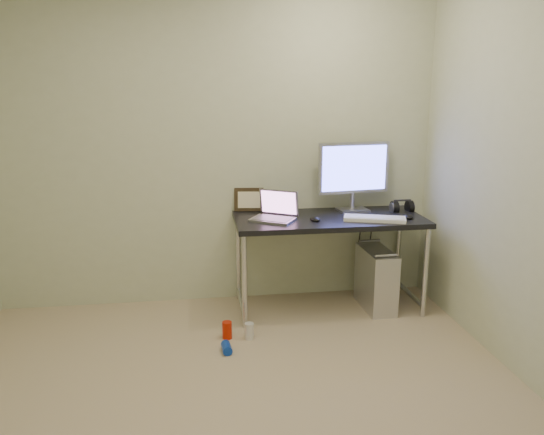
% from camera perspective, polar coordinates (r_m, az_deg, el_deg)
% --- Properties ---
extents(floor, '(3.50, 3.50, 0.00)m').
position_cam_1_polar(floor, '(3.02, -3.85, -21.27)').
color(floor, tan).
rests_on(floor, ground).
extents(wall_back, '(3.50, 0.02, 2.50)m').
position_cam_1_polar(wall_back, '(4.24, -5.96, 7.26)').
color(wall_back, beige).
rests_on(wall_back, ground).
extents(desk, '(1.46, 0.64, 0.75)m').
position_cam_1_polar(desk, '(4.16, 6.15, -1.09)').
color(desk, black).
rests_on(desk, ground).
extents(tower_computer, '(0.22, 0.47, 0.51)m').
position_cam_1_polar(tower_computer, '(4.34, 11.12, -6.49)').
color(tower_computer, silver).
rests_on(tower_computer, ground).
extents(cable_a, '(0.01, 0.16, 0.69)m').
position_cam_1_polar(cable_a, '(4.57, 9.26, -3.26)').
color(cable_a, black).
rests_on(cable_a, ground).
extents(cable_b, '(0.02, 0.11, 0.71)m').
position_cam_1_polar(cable_b, '(4.59, 10.40, -3.52)').
color(cable_b, black).
rests_on(cable_b, ground).
extents(can_red, '(0.08, 0.08, 0.12)m').
position_cam_1_polar(can_red, '(3.84, -4.85, -11.98)').
color(can_red, red).
rests_on(can_red, ground).
extents(can_white, '(0.08, 0.08, 0.12)m').
position_cam_1_polar(can_white, '(3.83, -2.46, -12.10)').
color(can_white, silver).
rests_on(can_white, ground).
extents(can_blue, '(0.07, 0.12, 0.06)m').
position_cam_1_polar(can_blue, '(3.67, -4.90, -13.79)').
color(can_blue, '#0F39B7').
rests_on(can_blue, ground).
extents(laptop, '(0.40, 0.38, 0.22)m').
position_cam_1_polar(laptop, '(4.03, 0.34, 0.51)').
color(laptop, '#A7A6AD').
rests_on(laptop, desk).
extents(monitor, '(0.59, 0.20, 0.56)m').
position_cam_1_polar(monitor, '(4.31, 8.79, 4.96)').
color(monitor, '#A7A6AD').
rests_on(monitor, desk).
extents(keyboard, '(0.48, 0.29, 0.03)m').
position_cam_1_polar(keyboard, '(4.08, 10.98, -0.12)').
color(keyboard, white).
rests_on(keyboard, desk).
extents(mouse_right, '(0.09, 0.13, 0.04)m').
position_cam_1_polar(mouse_right, '(4.21, 14.41, 0.22)').
color(mouse_right, black).
rests_on(mouse_right, desk).
extents(mouse_left, '(0.08, 0.12, 0.04)m').
position_cam_1_polar(mouse_left, '(4.02, 4.65, -0.05)').
color(mouse_left, black).
rests_on(mouse_left, desk).
extents(headphones, '(0.18, 0.11, 0.12)m').
position_cam_1_polar(headphones, '(4.43, 13.81, 1.09)').
color(headphones, black).
rests_on(headphones, desk).
extents(picture_frame, '(0.24, 0.10, 0.19)m').
position_cam_1_polar(picture_frame, '(4.30, -2.51, 1.94)').
color(picture_frame, black).
rests_on(picture_frame, desk).
extents(webcam, '(0.04, 0.03, 0.11)m').
position_cam_1_polar(webcam, '(4.31, 0.50, 1.85)').
color(webcam, silver).
rests_on(webcam, desk).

